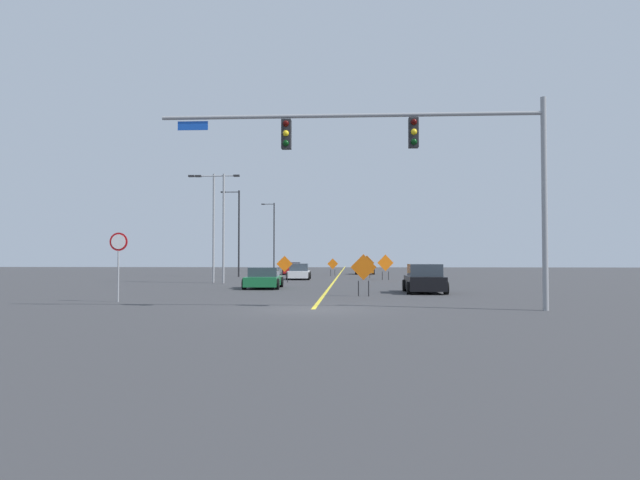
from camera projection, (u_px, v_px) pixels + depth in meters
name	position (u px, v px, depth m)	size (l,w,h in m)	color
ground	(313.00, 309.00, 20.11)	(184.63, 184.63, 0.00)	#38383A
road_centre_stripe	(341.00, 273.00, 71.29)	(0.16, 102.57, 0.01)	yellow
traffic_signal_assembly	(414.00, 151.00, 20.08)	(13.61, 0.44, 7.42)	gray
stop_sign	(118.00, 253.00, 23.60)	(0.76, 0.07, 2.87)	gray
street_lamp_near_right	(273.00, 234.00, 75.59)	(1.79, 0.24, 9.12)	black
street_lamp_far_right	(221.00, 222.00, 41.05)	(2.18, 0.24, 7.89)	gray
street_lamp_mid_right	(214.00, 218.00, 42.14)	(3.82, 0.24, 8.04)	gray
street_lamp_mid_left	(238.00, 229.00, 55.29)	(1.87, 0.24, 8.38)	black
construction_sign_median_far	(367.00, 264.00, 51.46)	(1.33, 0.30, 2.05)	orange
construction_sign_right_shoulder	(284.00, 265.00, 42.34)	(1.19, 0.20, 1.98)	orange
construction_sign_left_shoulder	(333.00, 265.00, 57.71)	(1.10, 0.15, 1.78)	orange
construction_sign_right_lane	(364.00, 269.00, 27.08)	(1.24, 0.11, 2.00)	orange
construction_sign_median_near	(385.00, 264.00, 47.23)	(1.36, 0.32, 2.11)	orange
car_orange_distant	(365.00, 268.00, 64.01)	(2.14, 4.09, 1.40)	orange
car_white_far	(299.00, 272.00, 48.49)	(2.07, 4.28, 1.34)	white
car_red_passing	(293.00, 269.00, 62.87)	(2.22, 4.24, 1.35)	red
car_green_near	(264.00, 279.00, 34.13)	(2.24, 4.09, 1.25)	#196B38
car_black_mid	(424.00, 280.00, 29.67)	(2.09, 3.90, 1.50)	black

